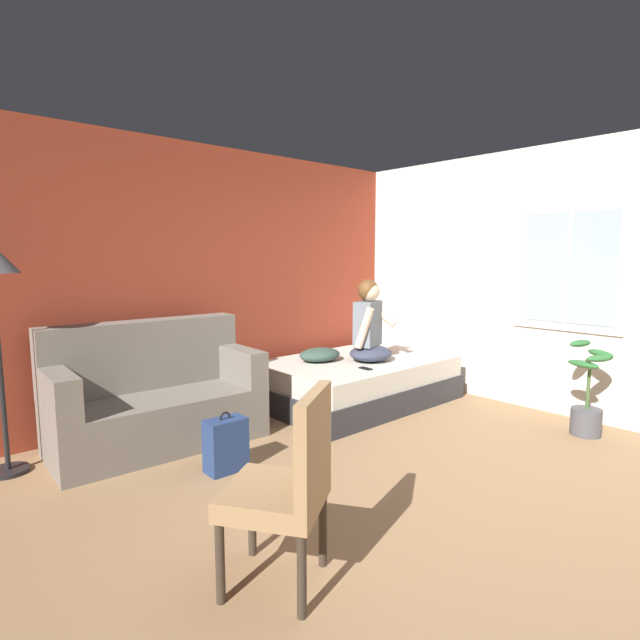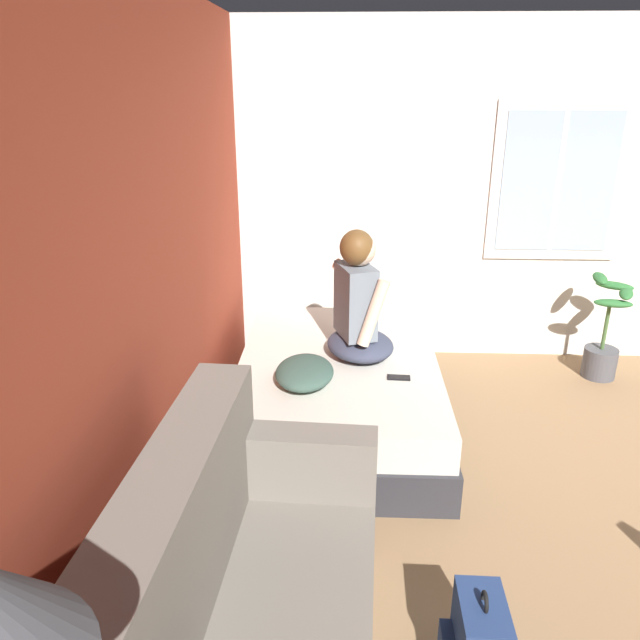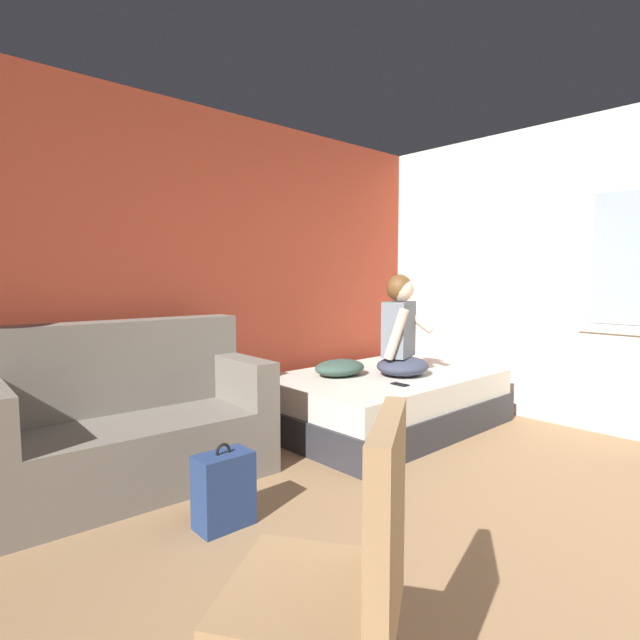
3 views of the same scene
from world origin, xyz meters
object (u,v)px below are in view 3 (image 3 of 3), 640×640
couch (129,423)px  backpack (223,491)px  side_chair (338,579)px  person_seated (401,334)px  throw_pillow (340,368)px  cell_phone (400,384)px  bed (385,400)px

couch → backpack: size_ratio=3.80×
backpack → side_chair: bearing=-109.2°
side_chair → person_seated: 3.12m
backpack → throw_pillow: throw_pillow is taller
side_chair → cell_phone: size_ratio=6.81×
bed → throw_pillow: bearing=150.8°
couch → throw_pillow: (1.79, -0.12, 0.16)m
couch → cell_phone: couch is taller
cell_phone → throw_pillow: bearing=-78.9°
couch → person_seated: (2.21, -0.45, 0.44)m
person_seated → cell_phone: (-0.33, -0.26, -0.35)m
bed → couch: 2.19m
bed → backpack: size_ratio=4.50×
bed → cell_phone: cell_phone is taller
side_chair → backpack: (0.47, 1.35, -0.34)m
couch → person_seated: bearing=-11.6°
couch → cell_phone: bearing=-20.7°
backpack → throw_pillow: size_ratio=0.95×
couch → person_seated: 2.30m
throw_pillow → cell_phone: (0.08, -0.59, -0.07)m
bed → cell_phone: (-0.28, -0.39, 0.25)m
couch → person_seated: person_seated is taller
person_seated → cell_phone: bearing=-142.3°
throw_pillow → couch: bearing=176.2°
person_seated → couch: bearing=168.4°
person_seated → throw_pillow: 0.61m
side_chair → cell_phone: side_chair is taller
backpack → person_seated: bearing=12.1°
bed → side_chair: side_chair is taller
bed → backpack: bed is taller
bed → cell_phone: size_ratio=14.30×
side_chair → cell_phone: 2.69m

